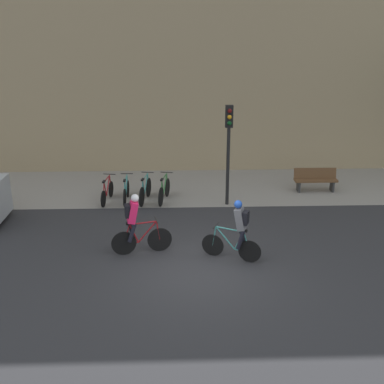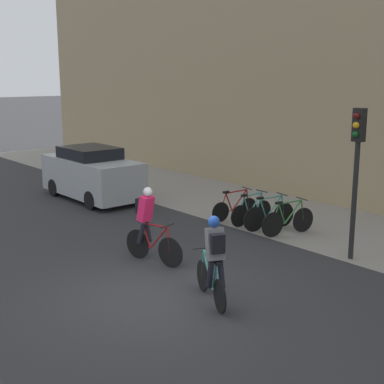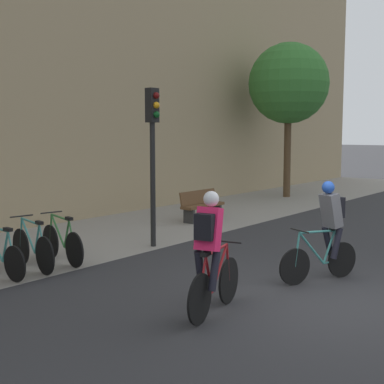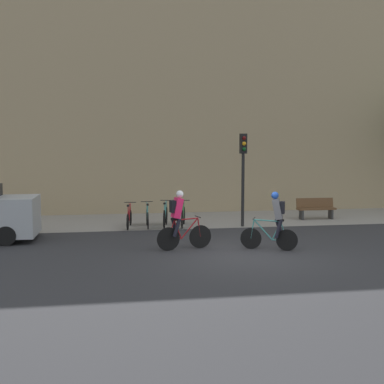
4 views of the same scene
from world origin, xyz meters
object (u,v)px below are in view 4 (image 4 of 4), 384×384
object	(u,v)px
parked_bike_3	(183,216)
traffic_light_pole	(243,162)
cyclist_pink	(179,219)
parked_bike_2	(165,216)
cyclist_grey	(275,219)
parked_bike_1	(147,217)
parked_bike_0	(129,218)
bench	(316,208)

from	to	relation	value
parked_bike_3	traffic_light_pole	distance (m)	3.10
cyclist_pink	parked_bike_2	bearing A→B (deg)	89.81
cyclist_grey	parked_bike_1	size ratio (longest dim) A/B	1.09
parked_bike_0	parked_bike_3	bearing A→B (deg)	0.05
cyclist_pink	parked_bike_2	xyz separation A→B (m)	(0.01, 4.20, -0.53)
parked_bike_3	parked_bike_1	bearing A→B (deg)	180.00
parked_bike_0	cyclist_grey	bearing A→B (deg)	-48.23
parked_bike_1	parked_bike_3	xyz separation A→B (m)	(1.39, -0.00, 0.02)
parked_bike_0	parked_bike_2	world-z (taller)	parked_bike_2
parked_bike_0	parked_bike_2	size ratio (longest dim) A/B	0.95
parked_bike_3	cyclist_grey	bearing A→B (deg)	-65.80
cyclist_grey	parked_bike_0	xyz separation A→B (m)	(-4.19, 4.69, -0.57)
parked_bike_2	traffic_light_pole	bearing A→B (deg)	-7.77
parked_bike_0	parked_bike_1	distance (m)	0.69
cyclist_pink	parked_bike_1	distance (m)	4.29
parked_bike_2	parked_bike_3	xyz separation A→B (m)	(0.69, -0.00, -0.01)
parked_bike_2	parked_bike_3	size ratio (longest dim) A/B	1.01
cyclist_pink	bench	xyz separation A→B (m)	(6.56, 5.14, -0.48)
parked_bike_0	bench	xyz separation A→B (m)	(7.93, 0.93, 0.09)
parked_bike_1	parked_bike_0	bearing A→B (deg)	-179.85
cyclist_pink	parked_bike_3	world-z (taller)	cyclist_pink
parked_bike_0	parked_bike_1	size ratio (longest dim) A/B	1.02
cyclist_pink	parked_bike_0	bearing A→B (deg)	108.11
cyclist_grey	parked_bike_3	size ratio (longest dim) A/B	1.02
parked_bike_3	bench	xyz separation A→B (m)	(5.85, 0.93, 0.06)
parked_bike_2	parked_bike_3	bearing A→B (deg)	-0.03
parked_bike_1	cyclist_grey	bearing A→B (deg)	-53.32
parked_bike_1	bench	world-z (taller)	parked_bike_1
traffic_light_pole	bench	bearing A→B (deg)	20.49
parked_bike_1	parked_bike_2	xyz separation A→B (m)	(0.69, 0.00, 0.03)
bench	cyclist_pink	bearing A→B (deg)	-141.93
cyclist_grey	bench	world-z (taller)	cyclist_grey
traffic_light_pole	cyclist_grey	bearing A→B (deg)	-92.18
cyclist_pink	parked_bike_1	world-z (taller)	cyclist_pink
parked_bike_3	bench	size ratio (longest dim) A/B	1.04
parked_bike_1	parked_bike_3	size ratio (longest dim) A/B	0.94
parked_bike_3	bench	bearing A→B (deg)	9.05
parked_bike_1	traffic_light_pole	xyz separation A→B (m)	(3.66, -0.40, 2.09)
cyclist_grey	parked_bike_3	xyz separation A→B (m)	(-2.11, 4.69, -0.54)
cyclist_grey	parked_bike_1	bearing A→B (deg)	126.68
cyclist_grey	bench	xyz separation A→B (m)	(3.74, 5.63, -0.48)
cyclist_pink	traffic_light_pole	world-z (taller)	traffic_light_pole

